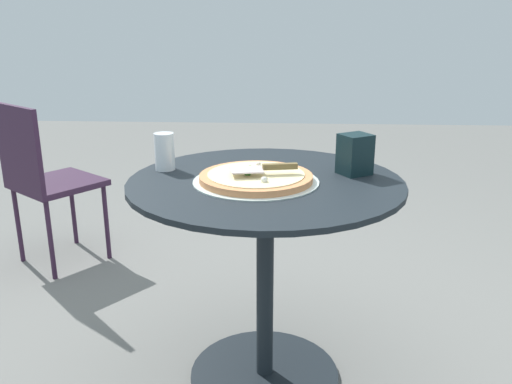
{
  "coord_description": "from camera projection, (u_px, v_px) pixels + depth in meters",
  "views": [
    {
      "loc": [
        -1.66,
        -0.06,
        1.23
      ],
      "look_at": [
        -0.03,
        0.03,
        0.7
      ],
      "focal_mm": 37.95,
      "sensor_mm": 36.0,
      "label": 1
    }
  ],
  "objects": [
    {
      "name": "pizza_server",
      "position": [
        264.0,
        168.0,
        1.68
      ],
      "size": [
        0.1,
        0.22,
        0.02
      ],
      "color": "silver",
      "rests_on": "pizza_on_tray"
    },
    {
      "name": "drinking_cup",
      "position": [
        165.0,
        152.0,
        1.83
      ],
      "size": [
        0.07,
        0.07,
        0.13
      ],
      "primitive_type": "cylinder",
      "color": "white",
      "rests_on": "patio_table"
    },
    {
      "name": "napkin_dispenser",
      "position": [
        355.0,
        154.0,
        1.77
      ],
      "size": [
        0.12,
        0.13,
        0.13
      ],
      "primitive_type": "cube",
      "rotation": [
        0.0,
        0.0,
        5.27
      ],
      "color": "black",
      "rests_on": "patio_table"
    },
    {
      "name": "patio_chair_near",
      "position": [
        43.0,
        174.0,
        2.7
      ],
      "size": [
        0.53,
        0.53,
        0.85
      ],
      "color": "#321C33",
      "rests_on": "ground"
    },
    {
      "name": "patio_table",
      "position": [
        265.0,
        243.0,
        1.8
      ],
      "size": [
        0.89,
        0.89,
        0.74
      ],
      "color": "black",
      "rests_on": "ground"
    },
    {
      "name": "pizza_on_tray",
      "position": [
        256.0,
        178.0,
        1.7
      ],
      "size": [
        0.4,
        0.4,
        0.04
      ],
      "color": "silver",
      "rests_on": "patio_table"
    },
    {
      "name": "ground_plane",
      "position": [
        264.0,
        375.0,
        1.95
      ],
      "size": [
        10.0,
        10.0,
        0.0
      ],
      "primitive_type": "plane",
      "color": "slate"
    }
  ]
}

